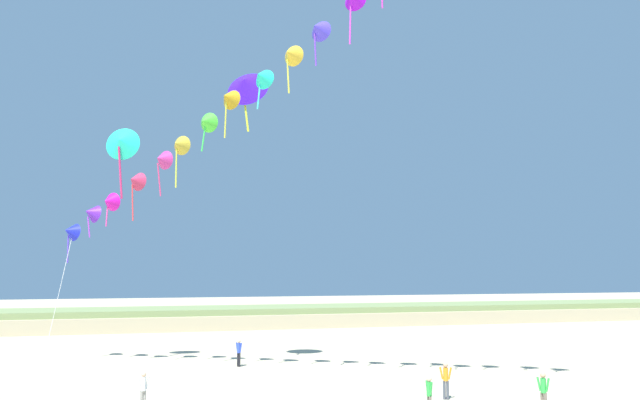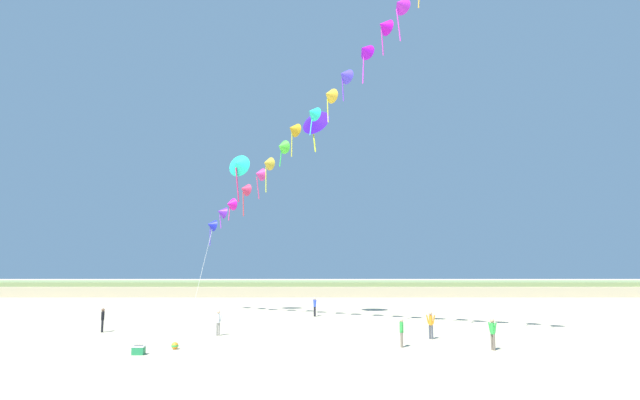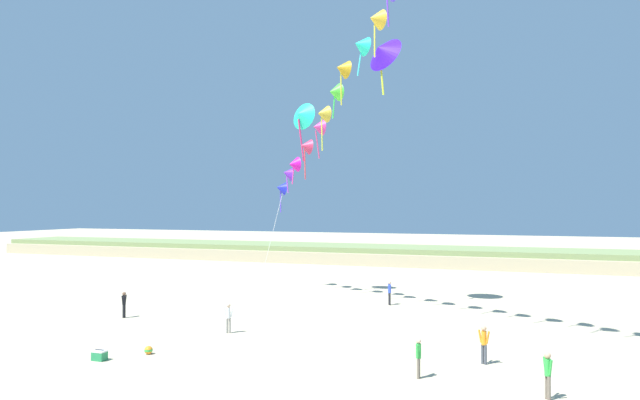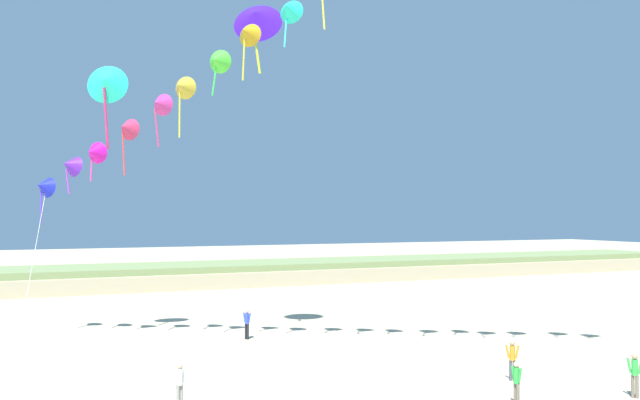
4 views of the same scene
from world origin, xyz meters
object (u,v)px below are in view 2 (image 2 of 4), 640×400
(person_mid_center, at_px, (430,323))
(beach_cooler, at_px, (138,350))
(large_kite_mid_trail, at_px, (237,165))
(beach_ball, at_px, (175,346))
(person_near_right, at_px, (218,321))
(person_far_center, at_px, (102,318))
(person_far_right, at_px, (314,305))
(person_far_left, at_px, (492,332))
(large_kite_low_lead, at_px, (314,119))
(person_near_left, at_px, (401,330))

(person_mid_center, xyz_separation_m, beach_cooler, (-15.33, -5.01, -0.70))
(large_kite_mid_trail, distance_m, beach_ball, 21.95)
(person_near_right, distance_m, beach_ball, 5.12)
(person_far_center, bearing_deg, person_mid_center, -8.15)
(person_far_right, distance_m, person_far_center, 16.69)
(person_near_right, distance_m, person_mid_center, 12.87)
(person_far_left, height_order, large_kite_low_lead, large_kite_low_lead)
(person_mid_center, xyz_separation_m, beach_ball, (-14.01, -3.46, -0.74))
(person_far_right, relative_size, large_kite_low_lead, 0.38)
(person_mid_center, relative_size, person_far_center, 1.05)
(beach_cooler, bearing_deg, person_near_left, 9.26)
(person_near_left, bearing_deg, beach_cooler, -170.74)
(person_far_left, height_order, large_kite_mid_trail, large_kite_mid_trail)
(person_far_center, relative_size, large_kite_low_lead, 0.37)
(beach_cooler, bearing_deg, large_kite_low_lead, 62.37)
(person_far_left, relative_size, large_kite_mid_trail, 0.35)
(person_mid_center, relative_size, person_far_left, 1.00)
(person_far_center, distance_m, large_kite_low_lead, 22.09)
(person_near_right, bearing_deg, person_far_right, 62.32)
(person_mid_center, relative_size, person_far_right, 1.01)
(person_mid_center, bearing_deg, large_kite_low_lead, 122.89)
(person_near_right, bearing_deg, person_mid_center, -6.56)
(person_mid_center, distance_m, beach_ball, 14.45)
(beach_cooler, bearing_deg, person_far_center, 123.31)
(person_near_right, relative_size, person_far_right, 0.97)
(large_kite_mid_trail, bearing_deg, person_far_left, -47.79)
(person_near_left, height_order, beach_ball, person_near_left)
(large_kite_mid_trail, xyz_separation_m, beach_ball, (-0.08, -17.64, -13.05))
(person_near_left, relative_size, person_near_right, 0.99)
(beach_ball, bearing_deg, large_kite_low_lead, 63.98)
(person_far_center, bearing_deg, person_far_right, 35.38)
(person_mid_center, relative_size, beach_cooler, 2.75)
(person_far_center, bearing_deg, person_near_left, -17.55)
(person_near_left, relative_size, person_mid_center, 0.95)
(person_mid_center, distance_m, person_far_left, 4.42)
(person_mid_center, distance_m, beach_cooler, 16.14)
(person_far_left, xyz_separation_m, large_kite_low_lead, (-9.37, 14.61, 15.52))
(person_far_left, distance_m, person_far_right, 18.81)
(person_near_right, bearing_deg, person_far_center, 169.26)
(person_far_center, height_order, beach_ball, person_far_center)
(person_mid_center, xyz_separation_m, large_kite_mid_trail, (-13.92, 14.18, 12.32))
(person_near_right, height_order, person_mid_center, person_mid_center)
(person_near_right, xyz_separation_m, beach_cooler, (-2.54, -6.48, -0.67))
(beach_ball, bearing_deg, person_far_center, 135.64)
(person_far_right, distance_m, beach_ball, 17.56)
(person_near_right, relative_size, person_mid_center, 0.96)
(person_far_left, distance_m, person_far_center, 23.86)
(person_far_center, xyz_separation_m, large_kite_low_lead, (13.53, 7.91, 15.57))
(person_far_left, height_order, person_far_right, person_far_left)
(person_far_left, distance_m, large_kite_mid_trail, 27.17)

